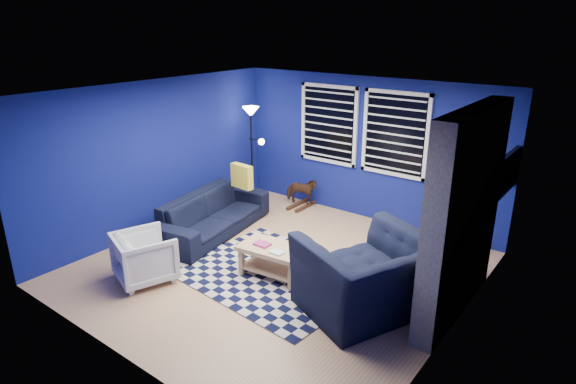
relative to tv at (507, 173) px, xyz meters
The scene contains 18 objects.
floor 3.46m from the tv, 140.73° to the right, with size 5.00×5.00×0.00m, color tan.
ceiling 3.35m from the tv, 140.73° to the right, with size 5.00×5.00×0.00m, color white.
wall_back 2.50m from the tv, 168.45° to the left, with size 5.00×5.00×0.00m, color navy.
wall_left 5.34m from the tv, 157.98° to the right, with size 5.00×5.00×0.00m, color navy.
wall_right 2.01m from the tv, 88.45° to the right, with size 5.00×5.00×0.00m, color navy.
fireplace 1.52m from the tv, 93.32° to the right, with size 0.65×2.00×2.50m.
window_left 3.24m from the tv, behind, with size 1.17×0.06×1.42m.
window_right 1.96m from the tv, 166.32° to the left, with size 1.17×0.06×1.42m.
tv is the anchor object (origin of this frame).
rug 3.49m from the tv, 137.63° to the right, with size 2.50×2.00×0.02m, color black.
sofa 4.54m from the tv, 157.71° to the right, with size 0.89×2.28×0.67m, color black.
armchair_big 2.54m from the tv, 112.47° to the right, with size 1.30×1.48×0.96m, color black.
armchair_bent 5.07m from the tv, 137.84° to the right, with size 0.73×0.75×0.68m, color gray.
rocking_horse 3.74m from the tv, behind, with size 0.61×0.28×0.51m, color #4C2A18.
coffee_table 3.39m from the tv, 136.82° to the right, with size 1.00×0.65×0.47m.
cabinet 1.47m from the tv, 164.43° to the left, with size 0.69×0.54×0.59m.
floor_lamp 4.53m from the tv, behind, with size 0.51×0.31×1.86m.
throw_pillow 4.11m from the tv, 164.68° to the right, with size 0.43×0.13×0.41m, color gold.
Camera 1 is at (3.85, -4.80, 3.36)m, focal length 30.00 mm.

